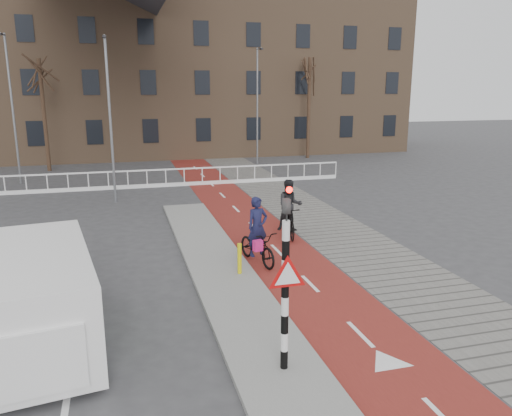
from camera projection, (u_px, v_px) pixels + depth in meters
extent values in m
plane|color=#38383A|center=(281.00, 323.00, 11.48)|extent=(120.00, 120.00, 0.00)
cube|color=maroon|center=(241.00, 214.00, 21.24)|extent=(2.50, 60.00, 0.01)
cube|color=slate|center=(303.00, 210.00, 21.96)|extent=(3.00, 60.00, 0.01)
cube|color=gray|center=(218.00, 265.00, 15.03)|extent=(1.80, 16.00, 0.12)
cylinder|color=black|center=(285.00, 297.00, 9.08)|extent=(0.14, 0.14, 2.88)
imported|color=black|center=(286.00, 198.00, 8.65)|extent=(0.13, 0.16, 0.80)
cylinder|color=#FF0C05|center=(289.00, 190.00, 8.48)|extent=(0.11, 0.02, 0.11)
cylinder|color=#D5C80B|center=(240.00, 259.00, 14.10)|extent=(0.12, 0.12, 0.88)
imported|color=black|center=(257.00, 246.00, 15.25)|extent=(1.17, 2.11, 1.05)
imported|color=#161739|center=(257.00, 227.00, 15.10)|extent=(0.76, 0.59, 1.83)
cube|color=#CF1D70|center=(258.00, 246.00, 14.66)|extent=(0.30, 0.23, 0.33)
imported|color=black|center=(289.00, 221.00, 17.90)|extent=(0.89, 2.04, 1.18)
imported|color=black|center=(290.00, 205.00, 17.76)|extent=(1.01, 0.85, 1.86)
cube|color=white|center=(42.00, 296.00, 10.24)|extent=(2.57, 4.98, 1.90)
cube|color=#28791A|center=(91.00, 296.00, 10.51)|extent=(0.46, 3.01, 0.55)
cube|color=black|center=(23.00, 322.00, 8.25)|extent=(1.70, 0.30, 0.90)
cylinder|color=black|center=(95.00, 360.00, 9.30)|extent=(0.33, 0.69, 0.67)
cylinder|color=black|center=(6.00, 307.00, 11.54)|extent=(0.33, 0.69, 0.67)
cylinder|color=black|center=(80.00, 295.00, 12.18)|extent=(0.33, 0.69, 0.67)
cube|color=silver|center=(88.00, 173.00, 25.90)|extent=(28.00, 0.08, 0.08)
cube|color=silver|center=(89.00, 189.00, 26.10)|extent=(28.00, 0.10, 0.20)
cube|color=#7F6047|center=(119.00, 78.00, 39.27)|extent=(46.00, 10.00, 12.00)
cylinder|color=#302015|center=(44.00, 116.00, 31.46)|extent=(0.25, 0.25, 7.00)
cylinder|color=#302015|center=(309.00, 109.00, 37.39)|extent=(0.26, 0.26, 7.40)
cylinder|color=slate|center=(110.00, 122.00, 22.65)|extent=(0.12, 0.12, 7.48)
cylinder|color=slate|center=(13.00, 111.00, 27.10)|extent=(0.12, 0.12, 8.05)
cylinder|color=slate|center=(257.00, 107.00, 34.34)|extent=(0.12, 0.12, 7.85)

